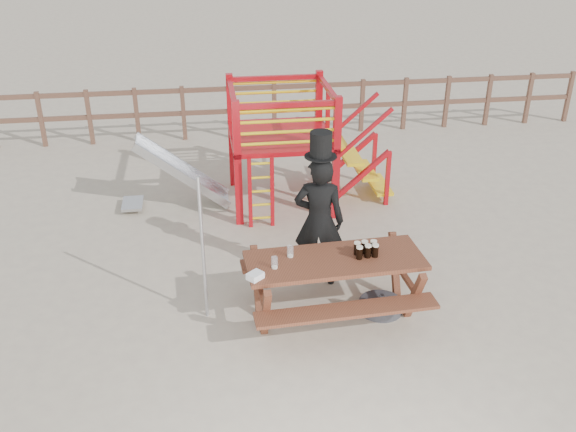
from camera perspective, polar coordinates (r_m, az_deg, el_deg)
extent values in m
plane|color=#B9AB90|center=(8.39, 1.30, -9.17)|extent=(60.00, 60.00, 0.00)
cube|color=brown|center=(14.25, -3.28, 11.30)|extent=(15.00, 0.06, 0.10)
cube|color=brown|center=(14.40, -3.23, 9.36)|extent=(15.00, 0.06, 0.10)
cube|color=brown|center=(14.74, -21.10, 8.01)|extent=(0.09, 0.09, 1.20)
cube|color=brown|center=(14.54, -17.24, 8.38)|extent=(0.09, 0.09, 1.20)
cube|color=brown|center=(14.41, -13.29, 8.71)|extent=(0.09, 0.09, 1.20)
cube|color=brown|center=(14.35, -9.27, 9.00)|extent=(0.09, 0.09, 1.20)
cube|color=brown|center=(14.36, -5.24, 9.26)|extent=(0.09, 0.09, 1.20)
cube|color=brown|center=(14.44, -1.22, 9.46)|extent=(0.09, 0.09, 1.20)
cube|color=brown|center=(14.59, 2.73, 9.62)|extent=(0.09, 0.09, 1.20)
cube|color=brown|center=(14.80, 6.59, 9.73)|extent=(0.09, 0.09, 1.20)
cube|color=brown|center=(15.08, 10.33, 9.80)|extent=(0.09, 0.09, 1.20)
cube|color=brown|center=(15.42, 13.92, 9.82)|extent=(0.09, 0.09, 1.20)
cube|color=brown|center=(15.81, 17.35, 9.81)|extent=(0.09, 0.09, 1.20)
cube|color=brown|center=(16.26, 20.59, 9.77)|extent=(0.09, 0.09, 1.20)
cube|color=brown|center=(16.75, 23.66, 9.70)|extent=(0.09, 0.09, 1.20)
cube|color=#AE0B13|center=(10.26, -4.49, 4.57)|extent=(0.12, 0.12, 2.10)
cube|color=#AE0B13|center=(10.47, 4.31, 5.04)|extent=(0.12, 0.12, 2.10)
cube|color=#AE0B13|center=(11.75, -5.06, 7.51)|extent=(0.12, 0.12, 2.10)
cube|color=#AE0B13|center=(11.94, 2.70, 7.89)|extent=(0.12, 0.12, 2.10)
cube|color=#AE0B13|center=(11.02, -0.64, 7.10)|extent=(1.72, 1.72, 0.08)
cube|color=#AE0B13|center=(10.01, -0.05, 9.87)|extent=(1.60, 0.08, 0.08)
cube|color=#AE0B13|center=(11.54, -1.19, 12.18)|extent=(1.60, 0.08, 0.08)
cube|color=#AE0B13|center=(10.70, -4.99, 10.90)|extent=(0.08, 1.60, 0.08)
cube|color=#AE0B13|center=(10.90, 3.59, 11.25)|extent=(0.08, 1.60, 0.08)
cylinder|color=yellow|center=(10.21, -0.05, 6.54)|extent=(1.50, 0.05, 0.05)
cylinder|color=yellow|center=(11.71, -1.16, 9.25)|extent=(1.50, 0.05, 0.05)
cylinder|color=yellow|center=(10.15, -0.05, 7.49)|extent=(1.50, 0.05, 0.05)
cylinder|color=yellow|center=(11.66, -1.17, 10.09)|extent=(1.50, 0.05, 0.05)
cylinder|color=yellow|center=(10.09, -0.05, 8.46)|extent=(1.50, 0.05, 0.05)
cylinder|color=yellow|center=(11.61, -1.18, 10.94)|extent=(1.50, 0.05, 0.05)
cylinder|color=yellow|center=(10.04, -0.05, 9.43)|extent=(1.50, 0.05, 0.05)
cylinder|color=yellow|center=(11.56, -1.19, 11.80)|extent=(1.50, 0.05, 0.05)
cube|color=#AE0B13|center=(10.31, -3.40, 2.00)|extent=(0.06, 0.06, 1.20)
cube|color=#AE0B13|center=(10.35, -1.42, 2.12)|extent=(0.06, 0.06, 1.20)
cylinder|color=yellow|center=(10.53, -2.36, -0.16)|extent=(0.36, 0.04, 0.04)
cylinder|color=yellow|center=(10.42, -2.39, 1.02)|extent=(0.36, 0.04, 0.04)
cylinder|color=yellow|center=(10.32, -2.41, 2.22)|extent=(0.36, 0.04, 0.04)
cylinder|color=yellow|center=(10.22, -2.44, 3.44)|extent=(0.36, 0.04, 0.04)
cylinder|color=yellow|center=(10.12, -2.46, 4.68)|extent=(0.36, 0.04, 0.04)
cube|color=yellow|center=(11.22, 4.21, 6.74)|extent=(0.30, 0.90, 0.06)
cube|color=yellow|center=(11.38, 5.55, 5.38)|extent=(0.30, 0.90, 0.06)
cube|color=yellow|center=(11.56, 6.84, 4.05)|extent=(0.30, 0.90, 0.06)
cube|color=yellow|center=(11.75, 8.08, 2.77)|extent=(0.30, 0.90, 0.06)
cube|color=#AE0B13|center=(11.08, 6.64, 3.68)|extent=(0.95, 0.08, 0.86)
cube|color=#AE0B13|center=(11.88, 5.58, 5.39)|extent=(0.95, 0.08, 0.86)
cube|color=silver|center=(11.16, -9.33, 3.79)|extent=(1.53, 0.55, 1.21)
cube|color=silver|center=(10.89, -9.35, 3.43)|extent=(1.58, 0.04, 1.28)
cube|color=silver|center=(11.39, -9.34, 4.50)|extent=(1.58, 0.04, 1.28)
cube|color=silver|center=(11.43, -13.64, 1.08)|extent=(0.35, 0.55, 0.05)
cube|color=brown|center=(8.02, 4.20, -3.95)|extent=(2.26, 0.94, 0.06)
cube|color=brown|center=(7.71, 5.29, -8.36)|extent=(2.23, 0.42, 0.04)
cube|color=brown|center=(8.70, 3.10, -3.81)|extent=(2.23, 0.42, 0.04)
cube|color=brown|center=(8.09, -2.42, -7.25)|extent=(0.16, 1.33, 0.80)
cube|color=brown|center=(8.52, 10.28, -5.77)|extent=(0.16, 1.33, 0.80)
imported|color=black|center=(8.70, 2.78, -0.47)|extent=(0.78, 0.61, 1.88)
cube|color=#0D9543|center=(8.74, 2.88, 1.29)|extent=(0.08, 0.04, 0.44)
cylinder|color=black|center=(8.31, 2.92, 5.32)|extent=(0.43, 0.43, 0.01)
cylinder|color=black|center=(8.25, 2.95, 6.41)|extent=(0.29, 0.29, 0.33)
cube|color=white|center=(8.34, 3.03, 7.49)|extent=(0.15, 0.04, 0.04)
cylinder|color=#B2B2B7|center=(7.99, -7.58, -3.02)|extent=(0.04, 0.04, 1.97)
cylinder|color=#313136|center=(8.60, 8.24, -7.92)|extent=(0.58, 0.58, 0.13)
cylinder|color=#313136|center=(8.53, 8.29, -7.24)|extent=(0.07, 0.07, 0.11)
cube|color=white|center=(7.58, -2.93, -5.34)|extent=(0.23, 0.22, 0.08)
cylinder|color=black|center=(8.00, 6.36, -3.32)|extent=(0.08, 0.08, 0.15)
cylinder|color=beige|center=(7.95, 6.39, -2.78)|extent=(0.08, 0.08, 0.02)
cylinder|color=black|center=(8.04, 7.11, -3.17)|extent=(0.08, 0.08, 0.15)
cylinder|color=beige|center=(8.00, 7.14, -2.64)|extent=(0.08, 0.08, 0.02)
cylinder|color=black|center=(8.06, 7.75, -3.13)|extent=(0.08, 0.08, 0.15)
cylinder|color=beige|center=(8.02, 7.79, -2.60)|extent=(0.08, 0.08, 0.02)
cylinder|color=black|center=(8.09, 6.16, -2.93)|extent=(0.08, 0.08, 0.15)
cylinder|color=beige|center=(8.05, 6.19, -2.40)|extent=(0.08, 0.08, 0.02)
cylinder|color=black|center=(8.13, 6.80, -2.81)|extent=(0.08, 0.08, 0.15)
cylinder|color=beige|center=(8.09, 6.84, -2.28)|extent=(0.08, 0.08, 0.02)
cylinder|color=black|center=(8.15, 7.59, -2.78)|extent=(0.08, 0.08, 0.15)
cylinder|color=beige|center=(8.11, 7.63, -2.25)|extent=(0.08, 0.08, 0.02)
cylinder|color=silver|center=(7.99, 0.20, -3.17)|extent=(0.08, 0.08, 0.15)
cylinder|color=beige|center=(8.02, 0.20, -3.57)|extent=(0.07, 0.07, 0.02)
cylinder|color=silver|center=(7.76, -1.21, -4.16)|extent=(0.08, 0.08, 0.15)
cylinder|color=beige|center=(7.79, -1.20, -4.57)|extent=(0.07, 0.07, 0.02)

